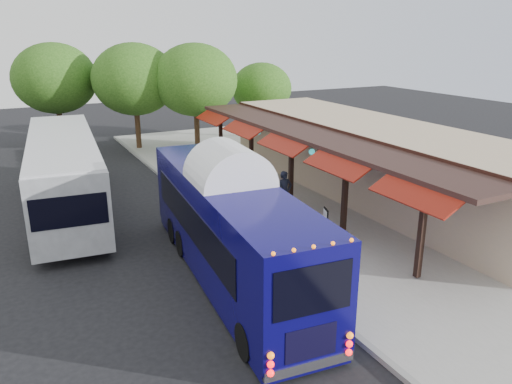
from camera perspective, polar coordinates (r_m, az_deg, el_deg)
ground at (r=18.21m, az=0.16°, el=-7.59°), size 90.00×90.00×0.00m
sidewalk at (r=23.75m, az=6.46°, el=-1.31°), size 10.00×40.00×0.15m
curb at (r=21.54m, az=-4.62°, el=-3.29°), size 0.20×40.00×0.16m
station_shelter at (r=25.22m, az=13.04°, el=3.68°), size 8.15×20.00×3.60m
coach_bus at (r=16.14m, az=-2.98°, el=-3.57°), size 3.37×11.43×3.61m
city_bus at (r=23.93m, az=-21.05°, el=2.28°), size 3.96×12.92×3.42m
ped_a at (r=22.02m, az=3.30°, el=0.01°), size 0.69×0.46×1.88m
ped_b at (r=19.96m, az=2.42°, el=-1.97°), size 0.94×0.76×1.82m
ped_c at (r=22.34m, az=2.04°, el=-0.18°), size 0.96×0.55×1.53m
ped_d at (r=22.17m, az=-3.06°, el=-0.30°), size 1.12×0.82×1.56m
sign_board at (r=19.43m, az=7.96°, el=-3.00°), size 0.22×0.53×1.21m
tree_left at (r=35.01m, az=-13.73°, el=12.40°), size 5.62×5.62×7.19m
tree_mid at (r=33.95m, az=-6.96°, el=12.59°), size 5.60×5.60×7.17m
tree_right at (r=37.78m, az=0.64°, el=11.73°), size 4.45×4.45×5.69m
tree_far at (r=37.43m, az=-22.00°, el=11.95°), size 5.61×5.61×7.18m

